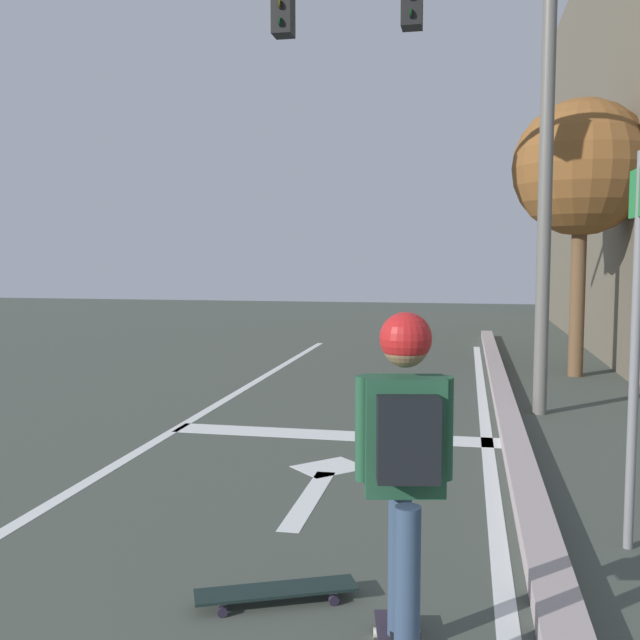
{
  "coord_description": "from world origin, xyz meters",
  "views": [
    {
      "loc": [
        2.87,
        0.79,
        1.86
      ],
      "look_at": [
        1.61,
        7.11,
        1.29
      ],
      "focal_mm": 41.1,
      "sensor_mm": 36.0,
      "label": 1
    }
  ],
  "objects_px": {
    "spare_skateboard": "(276,591)",
    "roadside_tree": "(581,169)",
    "street_sign_post": "(637,295)",
    "skater": "(405,446)",
    "traffic_signal_mast": "(441,77)"
  },
  "relations": [
    {
      "from": "street_sign_post",
      "to": "roadside_tree",
      "type": "height_order",
      "value": "roadside_tree"
    },
    {
      "from": "spare_skateboard",
      "to": "roadside_tree",
      "type": "height_order",
      "value": "roadside_tree"
    },
    {
      "from": "traffic_signal_mast",
      "to": "street_sign_post",
      "type": "distance_m",
      "value": 4.85
    },
    {
      "from": "skater",
      "to": "street_sign_post",
      "type": "distance_m",
      "value": 2.2
    },
    {
      "from": "skater",
      "to": "roadside_tree",
      "type": "bearing_deg",
      "value": 77.4
    },
    {
      "from": "spare_skateboard",
      "to": "street_sign_post",
      "type": "distance_m",
      "value": 2.79
    },
    {
      "from": "skater",
      "to": "street_sign_post",
      "type": "relative_size",
      "value": 0.62
    },
    {
      "from": "street_sign_post",
      "to": "roadside_tree",
      "type": "distance_m",
      "value": 7.16
    },
    {
      "from": "spare_skateboard",
      "to": "street_sign_post",
      "type": "xyz_separation_m",
      "value": [
        2.01,
        1.16,
        1.55
      ]
    },
    {
      "from": "traffic_signal_mast",
      "to": "street_sign_post",
      "type": "xyz_separation_m",
      "value": [
        1.37,
        -4.03,
        -2.32
      ]
    },
    {
      "from": "traffic_signal_mast",
      "to": "street_sign_post",
      "type": "bearing_deg",
      "value": -71.28
    },
    {
      "from": "skater",
      "to": "street_sign_post",
      "type": "height_order",
      "value": "street_sign_post"
    },
    {
      "from": "skater",
      "to": "spare_skateboard",
      "type": "xyz_separation_m",
      "value": [
        -0.72,
        0.52,
        -0.97
      ]
    },
    {
      "from": "skater",
      "to": "street_sign_post",
      "type": "xyz_separation_m",
      "value": [
        1.29,
        1.69,
        0.58
      ]
    },
    {
      "from": "spare_skateboard",
      "to": "street_sign_post",
      "type": "bearing_deg",
      "value": 30.02
    }
  ]
}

